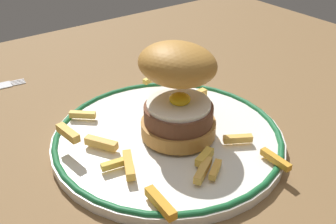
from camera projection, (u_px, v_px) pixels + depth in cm
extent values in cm
cube|color=brown|center=(137.00, 175.00, 50.07)|extent=(126.51, 97.93, 4.00)
cylinder|color=white|center=(168.00, 139.00, 52.09)|extent=(29.16, 29.16, 1.20)
torus|color=#196033|center=(168.00, 135.00, 51.78)|extent=(28.76, 28.76, 0.80)
cylinder|color=#B57B37|center=(178.00, 127.00, 51.06)|extent=(9.29, 9.29, 1.80)
cylinder|color=brown|center=(178.00, 113.00, 50.05)|extent=(8.49, 8.49, 2.14)
cylinder|color=white|center=(178.00, 104.00, 49.37)|extent=(7.80, 7.80, 0.50)
ellipsoid|color=yellow|center=(182.00, 100.00, 48.82)|extent=(2.60, 2.60, 1.40)
ellipsoid|color=#B07933|center=(178.00, 64.00, 48.43)|extent=(12.06, 11.60, 6.46)
cube|color=#ECAD48|center=(238.00, 139.00, 49.67)|extent=(3.46, 2.49, 0.82)
cube|color=gold|center=(101.00, 143.00, 48.73)|extent=(2.97, 4.07, 0.98)
cube|color=gold|center=(115.00, 164.00, 45.52)|extent=(3.23, 1.27, 0.75)
cube|color=gold|center=(155.00, 77.00, 60.95)|extent=(4.39, 1.54, 0.73)
cube|color=gold|center=(215.00, 170.00, 44.65)|extent=(2.91, 2.29, 0.74)
cube|color=gold|center=(129.00, 165.00, 45.19)|extent=(2.81, 4.47, 0.96)
cube|color=#EEB448|center=(194.00, 96.00, 58.86)|extent=(4.28, 1.20, 0.95)
cube|color=gold|center=(205.00, 157.00, 46.42)|extent=(3.09, 2.00, 0.95)
cube|color=orange|center=(160.00, 203.00, 40.05)|extent=(1.27, 4.69, 0.96)
cube|color=gold|center=(68.00, 133.00, 47.18)|extent=(1.41, 3.87, 0.96)
cube|color=gold|center=(83.00, 115.00, 54.53)|extent=(3.17, 2.89, 0.80)
cube|color=orange|center=(276.00, 159.00, 46.19)|extent=(0.91, 4.12, 0.77)
cube|color=gold|center=(203.00, 170.00, 44.46)|extent=(3.93, 2.87, 0.86)
cube|color=silver|center=(3.00, 85.00, 65.99)|extent=(2.66, 2.49, 0.32)
cube|color=silver|center=(16.00, 80.00, 67.46)|extent=(2.41, 0.56, 0.28)
cube|color=silver|center=(17.00, 81.00, 67.09)|extent=(2.41, 0.56, 0.28)
cube|color=silver|center=(17.00, 82.00, 66.71)|extent=(2.41, 0.56, 0.28)
cube|color=silver|center=(18.00, 84.00, 66.34)|extent=(2.41, 0.56, 0.28)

